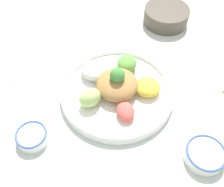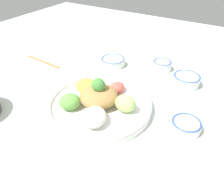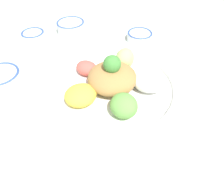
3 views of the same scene
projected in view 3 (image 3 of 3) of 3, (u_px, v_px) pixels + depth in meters
ground_plane at (112, 92)px, 0.64m from camera, size 2.40×2.40×0.00m
salad_platter at (114, 85)px, 0.62m from camera, size 0.38×0.38×0.12m
sauce_bowl_red at (140, 36)px, 0.83m from camera, size 0.09×0.09×0.03m
rice_bowl_blue at (34, 37)px, 0.82m from camera, size 0.08×0.08×0.04m
sauce_bowl_dark at (71, 26)px, 0.88m from camera, size 0.11×0.11×0.05m
rice_bowl_plain at (1, 77)px, 0.65m from camera, size 0.11×0.11×0.04m
serving_spoon_main at (182, 176)px, 0.45m from camera, size 0.14×0.07×0.01m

